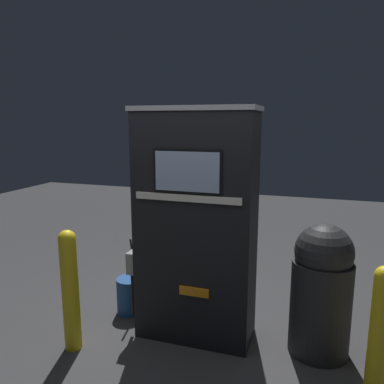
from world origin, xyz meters
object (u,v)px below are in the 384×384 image
safety_bollard (70,288)px  safety_bollard_far (380,330)px  trash_bin (321,289)px  gas_pump (196,226)px  squeegee_bucket (131,295)px

safety_bollard → safety_bollard_far: 2.38m
trash_bin → safety_bollard_far: 0.58m
gas_pump → safety_bollard: (-0.93, -0.55, -0.47)m
safety_bollard_far → gas_pump: bearing=165.5°
safety_bollard → trash_bin: trash_bin is taller
safety_bollard_far → squeegee_bucket: 2.28m
gas_pump → safety_bollard_far: (1.45, -0.37, -0.51)m
gas_pump → squeegee_bucket: gas_pump is taller
squeegee_bucket → safety_bollard: bearing=-104.1°
gas_pump → squeegee_bucket: bearing=167.5°
safety_bollard → squeegee_bucket: size_ratio=1.32×
safety_bollard → trash_bin: 2.08m
safety_bollard → trash_bin: bearing=16.9°
gas_pump → trash_bin: 1.16m
safety_bollard → safety_bollard_far: size_ratio=1.08×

